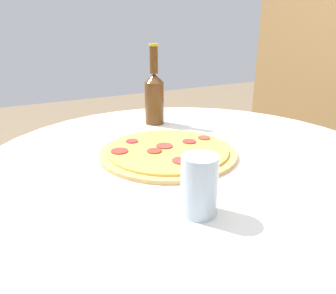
% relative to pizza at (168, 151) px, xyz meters
% --- Properties ---
extents(table, '(1.06, 1.06, 0.69)m').
position_rel_pizza_xyz_m(table, '(0.04, 0.04, -0.19)').
color(table, silver).
rests_on(table, ground_plane).
extents(pizza, '(0.36, 0.36, 0.02)m').
position_rel_pizza_xyz_m(pizza, '(0.00, 0.00, 0.00)').
color(pizza, tan).
rests_on(pizza, table).
extents(beer_bottle, '(0.06, 0.06, 0.26)m').
position_rel_pizza_xyz_m(beer_bottle, '(-0.27, 0.10, 0.09)').
color(beer_bottle, '#563314').
rests_on(beer_bottle, table).
extents(drinking_glass, '(0.07, 0.07, 0.11)m').
position_rel_pizza_xyz_m(drinking_glass, '(0.28, -0.09, 0.05)').
color(drinking_glass, '#ADBCC6').
rests_on(drinking_glass, table).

